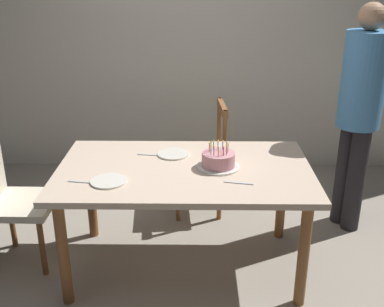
% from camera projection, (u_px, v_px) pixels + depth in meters
% --- Properties ---
extents(ground, '(6.40, 6.40, 0.00)m').
position_uv_depth(ground, '(185.00, 265.00, 3.32)').
color(ground, '#9E9384').
extents(back_wall, '(6.40, 0.10, 2.60)m').
position_uv_depth(back_wall, '(189.00, 40.00, 4.55)').
color(back_wall, silver).
rests_on(back_wall, ground).
extents(dining_table, '(1.65, 0.99, 0.76)m').
position_uv_depth(dining_table, '(184.00, 180.00, 3.07)').
color(dining_table, beige).
rests_on(dining_table, ground).
extents(birthday_cake, '(0.28, 0.28, 0.17)m').
position_uv_depth(birthday_cake, '(218.00, 160.00, 3.03)').
color(birthday_cake, silver).
rests_on(birthday_cake, dining_table).
extents(plate_near_celebrant, '(0.22, 0.22, 0.01)m').
position_uv_depth(plate_near_celebrant, '(109.00, 181.00, 2.84)').
color(plate_near_celebrant, silver).
rests_on(plate_near_celebrant, dining_table).
extents(plate_far_side, '(0.22, 0.22, 0.01)m').
position_uv_depth(plate_far_side, '(173.00, 154.00, 3.24)').
color(plate_far_side, silver).
rests_on(plate_far_side, dining_table).
extents(fork_near_celebrant, '(0.18, 0.04, 0.01)m').
position_uv_depth(fork_near_celebrant, '(82.00, 182.00, 2.83)').
color(fork_near_celebrant, silver).
rests_on(fork_near_celebrant, dining_table).
extents(fork_far_side, '(0.18, 0.04, 0.01)m').
position_uv_depth(fork_far_side, '(150.00, 155.00, 3.24)').
color(fork_far_side, silver).
rests_on(fork_far_side, dining_table).
extents(fork_near_guest, '(0.18, 0.05, 0.01)m').
position_uv_depth(fork_near_guest, '(239.00, 183.00, 2.82)').
color(fork_near_guest, silver).
rests_on(fork_near_guest, dining_table).
extents(chair_spindle_back, '(0.47, 0.47, 0.95)m').
position_uv_depth(chair_spindle_back, '(201.00, 161.00, 3.91)').
color(chair_spindle_back, tan).
rests_on(chair_spindle_back, ground).
extents(chair_upholstered, '(0.45, 0.45, 0.95)m').
position_uv_depth(chair_upholstered, '(7.00, 193.00, 3.19)').
color(chair_upholstered, beige).
rests_on(chair_upholstered, ground).
extents(person_guest, '(0.32, 0.32, 1.75)m').
position_uv_depth(person_guest, '(360.00, 107.00, 3.48)').
color(person_guest, '#262328').
rests_on(person_guest, ground).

